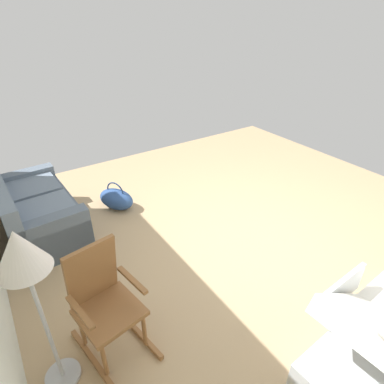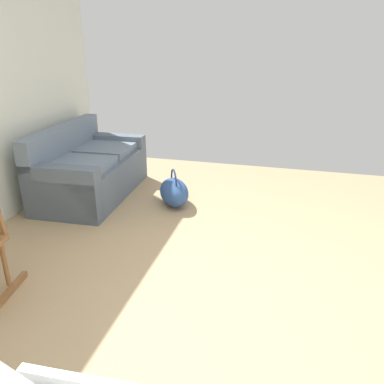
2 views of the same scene
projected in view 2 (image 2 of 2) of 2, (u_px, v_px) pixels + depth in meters
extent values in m
plane|color=tan|center=(244.00, 304.00, 2.83)|extent=(6.63, 6.63, 0.00)
cube|color=slate|center=(93.00, 178.00, 4.71)|extent=(1.64, 0.92, 0.45)
cube|color=slate|center=(79.00, 167.00, 4.27)|extent=(0.70, 0.67, 0.10)
cube|color=slate|center=(106.00, 149.00, 4.94)|extent=(0.70, 0.67, 0.10)
cube|color=slate|center=(63.00, 142.00, 4.62)|extent=(1.61, 0.23, 0.40)
cube|color=slate|center=(62.00, 193.00, 4.04)|extent=(0.22, 0.86, 0.60)
cube|color=slate|center=(115.00, 156.00, 5.33)|extent=(0.22, 0.86, 0.60)
cube|color=brown|center=(0.00, 303.00, 2.80)|extent=(0.76, 0.17, 0.05)
cylinder|color=brown|center=(5.00, 263.00, 2.89)|extent=(0.04, 0.04, 0.40)
ellipsoid|color=#2D4C84|center=(174.00, 192.00, 4.48)|extent=(0.64, 0.55, 0.30)
torus|color=navy|center=(174.00, 182.00, 4.43)|extent=(0.27, 0.16, 0.30)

